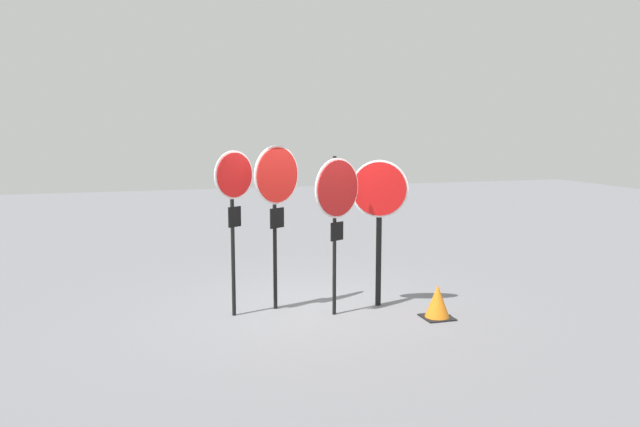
% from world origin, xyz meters
% --- Properties ---
extents(ground_plane, '(40.00, 40.00, 0.00)m').
position_xyz_m(ground_plane, '(0.00, 0.00, 0.00)').
color(ground_plane, slate).
extents(stop_sign_0, '(0.63, 0.39, 2.49)m').
position_xyz_m(stop_sign_0, '(-1.14, -0.00, 1.87)').
color(stop_sign_0, black).
rests_on(stop_sign_0, ground).
extents(stop_sign_1, '(0.79, 0.48, 2.55)m').
position_xyz_m(stop_sign_1, '(-0.46, 0.17, 1.92)').
color(stop_sign_1, black).
rests_on(stop_sign_1, ground).
extents(stop_sign_2, '(0.80, 0.43, 2.41)m').
position_xyz_m(stop_sign_2, '(0.33, -0.39, 1.79)').
color(stop_sign_2, black).
rests_on(stop_sign_2, ground).
extents(stop_sign_3, '(0.83, 0.38, 2.33)m').
position_xyz_m(stop_sign_3, '(1.11, -0.13, 1.62)').
color(stop_sign_3, black).
rests_on(stop_sign_3, ground).
extents(traffic_cone_0, '(0.44, 0.44, 0.51)m').
position_xyz_m(traffic_cone_0, '(1.72, -0.97, 0.25)').
color(traffic_cone_0, black).
rests_on(traffic_cone_0, ground).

